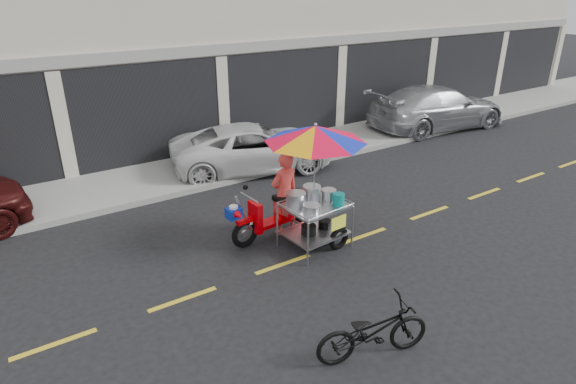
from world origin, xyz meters
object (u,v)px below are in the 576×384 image
food_vendor_rig (303,168)px  near_bicycle (373,331)px  white_pickup (253,147)px  silver_pickup (437,107)px

food_vendor_rig → near_bicycle: bearing=-113.1°
white_pickup → silver_pickup: (7.51, 0.00, 0.13)m
silver_pickup → food_vendor_rig: food_vendor_rig is taller
silver_pickup → near_bicycle: bearing=133.4°
white_pickup → food_vendor_rig: bearing=179.2°
silver_pickup → near_bicycle: (-9.78, -7.42, -0.32)m
white_pickup → food_vendor_rig: size_ratio=1.73×
silver_pickup → near_bicycle: size_ratio=3.13×
near_bicycle → food_vendor_rig: bearing=-1.9°
white_pickup → silver_pickup: silver_pickup is taller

